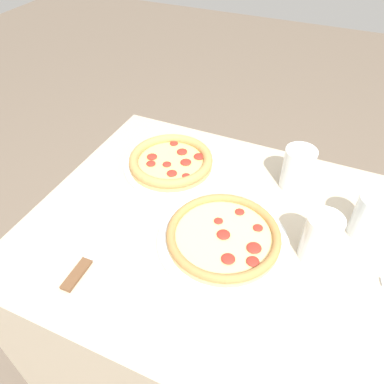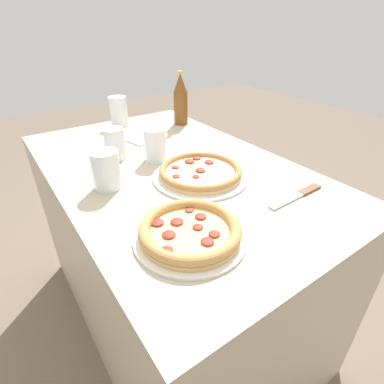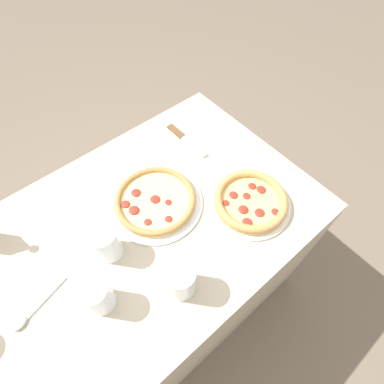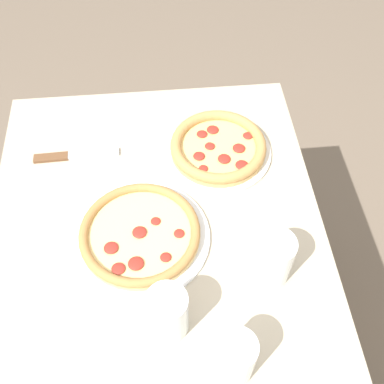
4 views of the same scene
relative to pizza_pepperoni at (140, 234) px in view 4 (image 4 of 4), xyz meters
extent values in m
cube|color=#B7A88E|center=(0.13, 0.04, -0.40)|extent=(1.23, 0.76, 0.76)
cylinder|color=silver|center=(0.00, 0.00, -0.01)|extent=(0.31, 0.31, 0.01)
cylinder|color=#DBB775|center=(0.00, 0.00, 0.00)|extent=(0.26, 0.26, 0.01)
cylinder|color=#EACC7F|center=(0.00, 0.00, 0.00)|extent=(0.23, 0.23, 0.00)
torus|color=#AD7A42|center=(0.00, 0.00, 0.01)|extent=(0.27, 0.27, 0.02)
ellipsoid|color=maroon|center=(0.08, -0.05, 0.01)|extent=(0.03, 0.03, 0.01)
ellipsoid|color=maroon|center=(0.03, -0.06, 0.01)|extent=(0.03, 0.03, 0.01)
ellipsoid|color=maroon|center=(0.08, -0.01, 0.01)|extent=(0.03, 0.03, 0.01)
ellipsoid|color=maroon|center=(0.01, 0.09, 0.01)|extent=(0.02, 0.02, 0.01)
ellipsoid|color=maroon|center=(0.00, 0.00, 0.01)|extent=(0.03, 0.03, 0.01)
ellipsoid|color=maroon|center=(0.07, 0.05, 0.01)|extent=(0.02, 0.02, 0.01)
ellipsoid|color=maroon|center=(-0.03, 0.03, 0.01)|extent=(0.02, 0.02, 0.00)
cylinder|color=silver|center=(-0.24, 0.20, -0.01)|extent=(0.27, 0.27, 0.01)
cylinder|color=tan|center=(-0.24, 0.20, 0.00)|extent=(0.24, 0.24, 0.01)
cylinder|color=#E5C170|center=(-0.24, 0.20, 0.00)|extent=(0.21, 0.21, 0.00)
torus|color=tan|center=(-0.24, 0.20, 0.01)|extent=(0.24, 0.24, 0.03)
ellipsoid|color=maroon|center=(-0.21, 0.15, 0.01)|extent=(0.03, 0.03, 0.01)
ellipsoid|color=maroon|center=(-0.19, 0.21, 0.01)|extent=(0.03, 0.03, 0.01)
ellipsoid|color=maroon|center=(-0.29, 0.20, 0.01)|extent=(0.03, 0.03, 0.01)
ellipsoid|color=maroon|center=(-0.24, 0.18, 0.01)|extent=(0.03, 0.03, 0.01)
ellipsoid|color=maroon|center=(-0.22, 0.25, 0.01)|extent=(0.03, 0.03, 0.01)
ellipsoid|color=maroon|center=(-0.28, 0.17, 0.01)|extent=(0.03, 0.03, 0.01)
ellipsoid|color=maroon|center=(-0.26, 0.28, 0.01)|extent=(0.03, 0.03, 0.01)
ellipsoid|color=maroon|center=(-0.17, 0.16, 0.01)|extent=(0.02, 0.02, 0.00)
ellipsoid|color=maroon|center=(-0.17, 0.25, 0.01)|extent=(0.03, 0.03, 0.01)
cylinder|color=white|center=(0.30, 0.16, 0.04)|extent=(0.07, 0.07, 0.11)
cylinder|color=beige|center=(0.30, 0.16, 0.02)|extent=(0.06, 0.06, 0.07)
cylinder|color=white|center=(0.11, 0.27, 0.04)|extent=(0.08, 0.08, 0.12)
cylinder|color=maroon|center=(0.11, 0.27, 0.01)|extent=(0.07, 0.07, 0.06)
cylinder|color=white|center=(0.20, 0.05, 0.04)|extent=(0.08, 0.08, 0.12)
cylinder|color=silver|center=(0.20, 0.05, 0.01)|extent=(0.06, 0.06, 0.05)
cube|color=brown|center=(-0.26, -0.22, -0.01)|extent=(0.03, 0.09, 0.01)
cube|color=silver|center=(-0.26, -0.11, -0.01)|extent=(0.03, 0.13, 0.01)
camera|label=1|loc=(0.16, -0.55, 0.66)|focal=35.00mm
camera|label=2|loc=(-0.69, 0.51, 0.44)|focal=28.00mm
camera|label=3|loc=(0.24, 0.48, 0.83)|focal=28.00mm
camera|label=4|loc=(0.57, 0.06, 0.90)|focal=45.00mm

